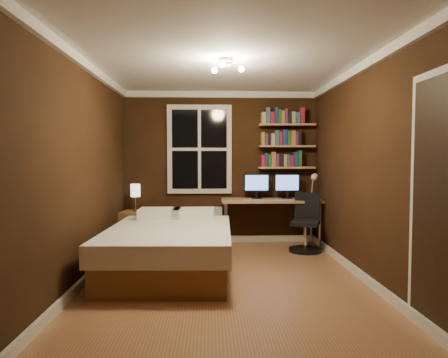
{
  "coord_description": "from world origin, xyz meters",
  "views": [
    {
      "loc": [
        -0.18,
        -4.55,
        1.41
      ],
      "look_at": [
        -0.0,
        0.45,
        1.14
      ],
      "focal_mm": 32.0,
      "sensor_mm": 36.0,
      "label": 1
    }
  ],
  "objects_px": {
    "bedside_lamp": "(135,198)",
    "radiator": "(210,225)",
    "bed": "(170,248)",
    "desk_lamp": "(313,186)",
    "monitor_left": "(257,186)",
    "nightstand": "(136,229)",
    "office_chair": "(306,230)",
    "monitor_right": "(287,186)",
    "desk": "(271,203)"
  },
  "relations": [
    {
      "from": "bedside_lamp",
      "to": "radiator",
      "type": "xyz_separation_m",
      "value": [
        1.19,
        0.2,
        -0.48
      ]
    },
    {
      "from": "bed",
      "to": "desk_lamp",
      "type": "height_order",
      "value": "desk_lamp"
    },
    {
      "from": "monitor_left",
      "to": "desk_lamp",
      "type": "distance_m",
      "value": 0.9
    },
    {
      "from": "nightstand",
      "to": "office_chair",
      "type": "bearing_deg",
      "value": -2.54
    },
    {
      "from": "monitor_left",
      "to": "monitor_right",
      "type": "bearing_deg",
      "value": 0.0
    },
    {
      "from": "desk_lamp",
      "to": "office_chair",
      "type": "distance_m",
      "value": 0.71
    },
    {
      "from": "bed",
      "to": "desk",
      "type": "height_order",
      "value": "desk"
    },
    {
      "from": "bed",
      "to": "monitor_left",
      "type": "distance_m",
      "value": 2.09
    },
    {
      "from": "nightstand",
      "to": "monitor_left",
      "type": "relative_size",
      "value": 1.35
    },
    {
      "from": "radiator",
      "to": "monitor_left",
      "type": "distance_m",
      "value": 1.0
    },
    {
      "from": "nightstand",
      "to": "radiator",
      "type": "xyz_separation_m",
      "value": [
        1.19,
        0.2,
        0.02
      ]
    },
    {
      "from": "monitor_left",
      "to": "office_chair",
      "type": "distance_m",
      "value": 1.05
    },
    {
      "from": "radiator",
      "to": "nightstand",
      "type": "bearing_deg",
      "value": -170.58
    },
    {
      "from": "bedside_lamp",
      "to": "desk",
      "type": "bearing_deg",
      "value": -0.24
    },
    {
      "from": "nightstand",
      "to": "bedside_lamp",
      "type": "relative_size",
      "value": 1.29
    },
    {
      "from": "bedside_lamp",
      "to": "desk",
      "type": "distance_m",
      "value": 2.16
    },
    {
      "from": "bed",
      "to": "bedside_lamp",
      "type": "height_order",
      "value": "bedside_lamp"
    },
    {
      "from": "nightstand",
      "to": "desk",
      "type": "xyz_separation_m",
      "value": [
        2.16,
        -0.01,
        0.41
      ]
    },
    {
      "from": "monitor_left",
      "to": "office_chair",
      "type": "height_order",
      "value": "monitor_left"
    },
    {
      "from": "monitor_right",
      "to": "desk_lamp",
      "type": "relative_size",
      "value": 0.95
    },
    {
      "from": "bed",
      "to": "desk_lamp",
      "type": "relative_size",
      "value": 4.76
    },
    {
      "from": "monitor_right",
      "to": "bed",
      "type": "bearing_deg",
      "value": -138.65
    },
    {
      "from": "monitor_left",
      "to": "bed",
      "type": "bearing_deg",
      "value": -129.1
    },
    {
      "from": "radiator",
      "to": "desk_lamp",
      "type": "distance_m",
      "value": 1.79
    },
    {
      "from": "monitor_left",
      "to": "office_chair",
      "type": "relative_size",
      "value": 0.47
    },
    {
      "from": "monitor_left",
      "to": "desk_lamp",
      "type": "relative_size",
      "value": 0.95
    },
    {
      "from": "monitor_left",
      "to": "desk_lamp",
      "type": "height_order",
      "value": "desk_lamp"
    },
    {
      "from": "nightstand",
      "to": "bedside_lamp",
      "type": "xyz_separation_m",
      "value": [
        0.0,
        0.0,
        0.5
      ]
    },
    {
      "from": "nightstand",
      "to": "monitor_left",
      "type": "height_order",
      "value": "monitor_left"
    },
    {
      "from": "desk",
      "to": "bedside_lamp",
      "type": "bearing_deg",
      "value": 179.76
    },
    {
      "from": "office_chair",
      "to": "nightstand",
      "type": "bearing_deg",
      "value": -167.3
    },
    {
      "from": "desk",
      "to": "monitor_left",
      "type": "relative_size",
      "value": 3.79
    },
    {
      "from": "bed",
      "to": "desk_lamp",
      "type": "xyz_separation_m",
      "value": [
        2.11,
        1.27,
        0.67
      ]
    },
    {
      "from": "desk",
      "to": "desk_lamp",
      "type": "distance_m",
      "value": 0.72
    },
    {
      "from": "bedside_lamp",
      "to": "monitor_right",
      "type": "bearing_deg",
      "value": 1.65
    },
    {
      "from": "bed",
      "to": "radiator",
      "type": "relative_size",
      "value": 3.5
    },
    {
      "from": "bedside_lamp",
      "to": "office_chair",
      "type": "xyz_separation_m",
      "value": [
        2.63,
        -0.42,
        -0.46
      ]
    },
    {
      "from": "monitor_left",
      "to": "monitor_right",
      "type": "xyz_separation_m",
      "value": [
        0.5,
        0.0,
        0.0
      ]
    },
    {
      "from": "bedside_lamp",
      "to": "monitor_left",
      "type": "height_order",
      "value": "monitor_left"
    },
    {
      "from": "bed",
      "to": "desk_lamp",
      "type": "distance_m",
      "value": 2.55
    },
    {
      "from": "nightstand",
      "to": "monitor_right",
      "type": "bearing_deg",
      "value": 8.2
    },
    {
      "from": "bedside_lamp",
      "to": "desk_lamp",
      "type": "xyz_separation_m",
      "value": [
        2.8,
        -0.2,
        0.19
      ]
    },
    {
      "from": "desk",
      "to": "office_chair",
      "type": "relative_size",
      "value": 1.79
    },
    {
      "from": "desk",
      "to": "bed",
      "type": "bearing_deg",
      "value": -135.29
    },
    {
      "from": "nightstand",
      "to": "office_chair",
      "type": "height_order",
      "value": "office_chair"
    },
    {
      "from": "desk",
      "to": "desk_lamp",
      "type": "height_order",
      "value": "desk_lamp"
    },
    {
      "from": "nightstand",
      "to": "monitor_right",
      "type": "relative_size",
      "value": 1.35
    },
    {
      "from": "radiator",
      "to": "office_chair",
      "type": "distance_m",
      "value": 1.57
    },
    {
      "from": "desk",
      "to": "desk_lamp",
      "type": "relative_size",
      "value": 3.58
    },
    {
      "from": "bedside_lamp",
      "to": "monitor_right",
      "type": "relative_size",
      "value": 1.05
    }
  ]
}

